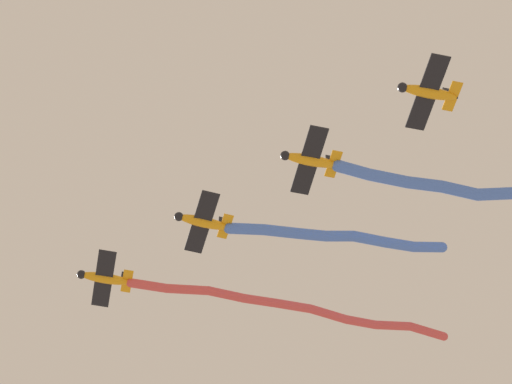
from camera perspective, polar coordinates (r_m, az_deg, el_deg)
The scene contains 7 objects.
airplane_lead at distance 70.82m, azimuth -10.06°, elevation -5.67°, with size 4.49×6.03×1.52m.
smoke_trail_lead at distance 73.36m, azimuth 2.56°, elevation -7.74°, with size 28.55×3.32×2.56m.
airplane_left_wing at distance 66.51m, azimuth -3.60°, elevation -1.99°, with size 4.57×6.10×1.52m.
smoke_trail_left_wing at distance 69.55m, azimuth 5.70°, elevation -3.05°, with size 19.27×2.18×4.33m.
airplane_right_wing at distance 63.46m, azimuth 3.59°, elevation 2.13°, with size 4.50×6.04×1.52m.
smoke_trail_right_wing at distance 65.87m, azimuth 14.56°, elevation 0.30°, with size 22.00×3.09×2.15m.
airplane_slot at distance 61.86m, azimuth 11.37°, elevation 6.54°, with size 4.48×6.02×1.52m.
Camera 1 is at (2.88, -43.25, 6.23)m, focal length 60.06 mm.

